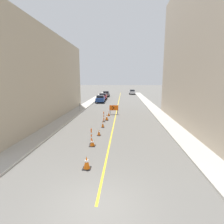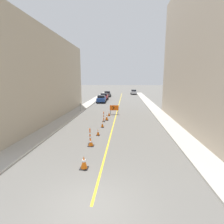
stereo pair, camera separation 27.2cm
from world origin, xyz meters
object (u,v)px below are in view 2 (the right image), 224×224
at_px(parked_car_curb_mid, 104,96).
at_px(parked_car_curb_far, 107,94).
at_px(traffic_cone_fifth, 107,117).
at_px(delineator_post_rear, 104,117).
at_px(traffic_cone_nearest, 84,162).
at_px(arrow_barricade_primary, 114,108).
at_px(traffic_cone_second, 91,143).
at_px(parked_car_curb_near, 101,99).
at_px(delineator_post_front, 90,137).
at_px(parking_meter_near_curb, 80,106).
at_px(parked_car_opposite_side, 133,92).
at_px(traffic_cone_third, 98,132).
at_px(traffic_cone_farthest, 109,114).
at_px(traffic_cone_fourth, 102,124).

relative_size(parked_car_curb_mid, parked_car_curb_far, 0.99).
bearing_deg(traffic_cone_fifth, delineator_post_rear, -112.26).
bearing_deg(parked_car_curb_far, delineator_post_rear, -87.54).
bearing_deg(traffic_cone_nearest, parked_car_curb_far, 94.08).
bearing_deg(arrow_barricade_primary, traffic_cone_nearest, -96.62).
height_order(traffic_cone_second, parked_car_curb_near, parked_car_curb_near).
bearing_deg(traffic_cone_second, parked_car_curb_far, 94.02).
distance_m(delineator_post_front, parking_meter_near_curb, 13.98).
height_order(traffic_cone_fifth, parked_car_opposite_side, parked_car_opposite_side).
bearing_deg(parking_meter_near_curb, delineator_post_rear, -53.30).
xyz_separation_m(parked_car_opposite_side, parking_meter_near_curb, (-9.62, -33.08, 0.22)).
bearing_deg(traffic_cone_second, parked_car_curb_mid, 95.09).
relative_size(traffic_cone_third, traffic_cone_farthest, 0.87).
xyz_separation_m(traffic_cone_fifth, parked_car_curb_mid, (-3.04, 22.32, 0.45)).
distance_m(traffic_cone_nearest, parked_car_opposite_side, 50.46).
bearing_deg(parked_car_opposite_side, arrow_barricade_primary, -100.20).
relative_size(traffic_cone_second, traffic_cone_farthest, 0.82).
bearing_deg(parked_car_curb_mid, traffic_cone_third, -84.94).
xyz_separation_m(traffic_cone_second, parked_car_curb_mid, (-2.75, 30.89, 0.53)).
bearing_deg(delineator_post_front, parked_car_curb_far, 93.86).
xyz_separation_m(parked_car_curb_far, parked_car_opposite_side, (7.97, 8.34, 0.00)).
bearing_deg(delineator_post_front, traffic_cone_fifth, 87.01).
distance_m(traffic_cone_fourth, delineator_post_front, 4.91).
bearing_deg(parked_car_opposite_side, traffic_cone_fifth, -100.47).
bearing_deg(traffic_cone_farthest, delineator_post_rear, -95.86).
height_order(traffic_cone_second, traffic_cone_third, traffic_cone_third).
distance_m(parked_car_curb_mid, parked_car_curb_far, 7.57).
bearing_deg(traffic_cone_third, parked_car_curb_far, 94.55).
xyz_separation_m(traffic_cone_fifth, traffic_cone_farthest, (0.05, 2.61, -0.02)).
xyz_separation_m(traffic_cone_fourth, traffic_cone_farthest, (0.16, 5.88, -0.00)).
bearing_deg(delineator_post_rear, traffic_cone_farthest, 84.14).
relative_size(traffic_cone_third, arrow_barricade_primary, 0.44).
distance_m(delineator_post_front, delineator_post_rear, 7.47).
bearing_deg(parked_car_curb_far, traffic_cone_fourth, -87.62).
relative_size(delineator_post_front, parked_car_curb_far, 0.29).
relative_size(traffic_cone_fourth, traffic_cone_fifth, 0.95).
height_order(parked_car_curb_mid, parked_car_curb_far, same).
height_order(traffic_cone_nearest, arrow_barricade_primary, arrow_barricade_primary).
xyz_separation_m(traffic_cone_second, traffic_cone_farthest, (0.34, 11.18, 0.06)).
distance_m(traffic_cone_fifth, delineator_post_front, 8.18).
height_order(traffic_cone_second, delineator_post_rear, delineator_post_rear).
distance_m(traffic_cone_fifth, parking_meter_near_curb, 6.97).
xyz_separation_m(traffic_cone_nearest, parked_car_curb_far, (-2.99, 41.88, 0.43)).
bearing_deg(parking_meter_near_curb, traffic_cone_nearest, -74.85).
relative_size(traffic_cone_nearest, delineator_post_rear, 0.61).
bearing_deg(parked_car_opposite_side, traffic_cone_fourth, -100.04).
bearing_deg(parked_car_curb_near, parked_car_curb_far, 87.81).
bearing_deg(arrow_barricade_primary, parked_car_curb_near, 101.55).
bearing_deg(traffic_cone_farthest, traffic_cone_fourth, -91.55).
bearing_deg(parking_meter_near_curb, parked_car_opposite_side, 73.78).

